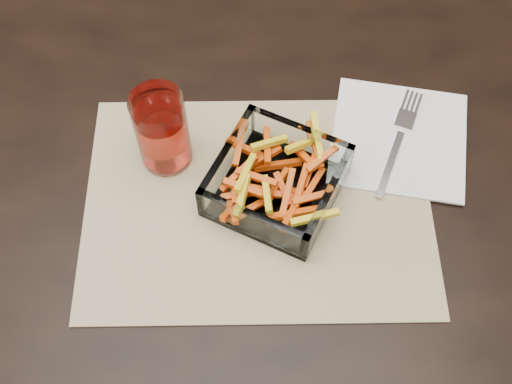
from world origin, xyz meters
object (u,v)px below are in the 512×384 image
at_px(dining_table, 204,274).
at_px(glass_bowl, 277,183).
at_px(fork, 399,138).
at_px(tumbler, 162,132).

xyz_separation_m(dining_table, glass_bowl, (0.10, 0.08, 0.12)).
bearing_deg(fork, dining_table, -127.67).
relative_size(tumbler, fork, 0.67).
bearing_deg(tumbler, fork, 5.65).
distance_m(glass_bowl, fork, 0.19).
xyz_separation_m(tumbler, fork, (0.32, 0.03, -0.05)).
bearing_deg(fork, glass_bowl, -132.69).
distance_m(dining_table, glass_bowl, 0.17).
height_order(dining_table, tumbler, tumbler).
xyz_separation_m(dining_table, tumbler, (-0.05, 0.13, 0.15)).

